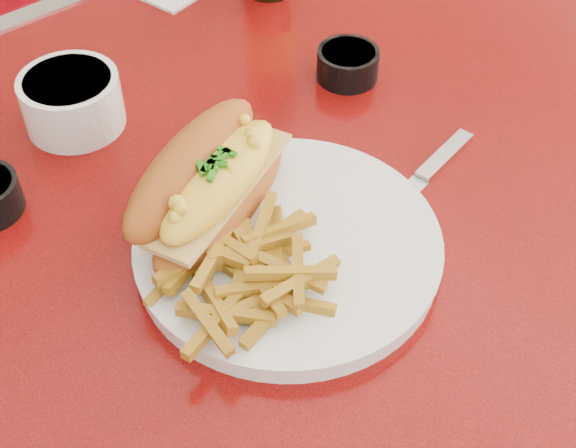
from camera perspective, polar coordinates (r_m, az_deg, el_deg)
diner_table at (r=0.90m, az=-1.59°, el=-3.68°), size 1.23×0.83×0.77m
booth_bench_far at (r=1.66m, az=-19.17°, el=5.93°), size 1.20×0.51×0.90m
dinner_plate at (r=0.70m, az=-0.00°, el=-1.66°), size 0.34×0.34×0.02m
mac_hoagie at (r=0.69m, az=-5.57°, el=2.99°), size 0.22×0.16×0.09m
fries_pile at (r=0.65m, az=-3.36°, el=-3.77°), size 0.14×0.13×0.04m
fork at (r=0.75m, az=-0.81°, el=3.46°), size 0.05×0.16×0.00m
gravy_ramekin at (r=0.85m, az=-15.12°, el=8.51°), size 0.11×0.11×0.06m
sauce_cup_right at (r=0.89m, az=4.28°, el=11.35°), size 0.08×0.08×0.03m
knife at (r=0.77m, az=9.02°, el=2.75°), size 0.23×0.06×0.01m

